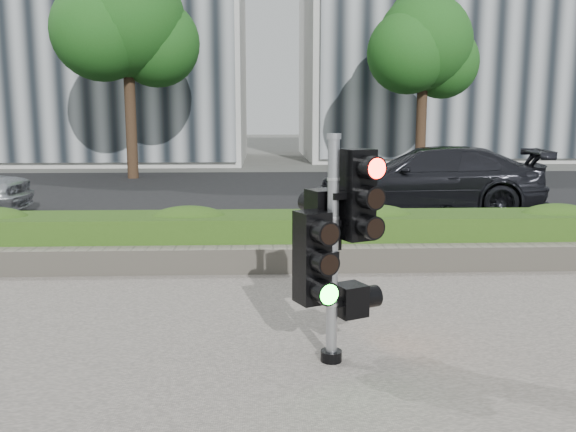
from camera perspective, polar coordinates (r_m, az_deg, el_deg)
The scene contains 10 objects.
ground at distance 6.50m, azimuth -1.11°, elevation -9.71°, with size 120.00×120.00×0.00m, color #51514C.
road at distance 16.28m, azimuth -1.89°, elevation 1.97°, with size 60.00×13.00×0.02m, color black.
curb at distance 9.52m, azimuth -1.53°, elevation -3.13°, with size 60.00×0.25×0.12m, color gray.
stone_wall at distance 8.27m, azimuth -1.40°, elevation -4.07°, with size 12.00×0.32×0.34m, color gray.
hedge at distance 8.87m, azimuth -1.48°, elevation -2.02°, with size 12.00×1.00×0.68m, color #558B2B.
building_right at distance 33.29m, azimuth 17.87°, elevation 15.70°, with size 18.00×10.00×12.00m, color #B7B7B2.
tree_left at distance 21.35m, azimuth -14.86°, elevation 17.00°, with size 4.61×4.03×7.34m.
tree_right at distance 22.53m, azimuth 12.53°, elevation 15.24°, with size 4.10×3.58×6.53m.
traffic_signal at distance 5.15m, azimuth 4.29°, elevation -2.05°, with size 0.71×0.64×1.95m.
car_dark at distance 13.80m, azimuth 12.95°, elevation 3.41°, with size 2.00×4.92×1.43m, color black.
Camera 1 is at (-0.13, -6.14, 2.14)m, focal length 38.00 mm.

